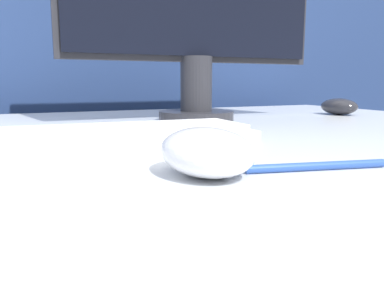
% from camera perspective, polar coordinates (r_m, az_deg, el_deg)
% --- Properties ---
extents(partition_panel, '(5.00, 0.03, 1.49)m').
position_cam_1_polar(partition_panel, '(1.22, -19.05, 5.95)').
color(partition_panel, navy).
rests_on(partition_panel, ground_plane).
extents(computer_mouse_near, '(0.08, 0.11, 0.04)m').
position_cam_1_polar(computer_mouse_near, '(0.33, 2.17, -1.17)').
color(computer_mouse_near, white).
rests_on(computer_mouse_near, desk).
extents(keyboard, '(0.45, 0.13, 0.02)m').
position_cam_1_polar(keyboard, '(0.50, -15.53, 1.02)').
color(keyboard, silver).
rests_on(keyboard, desk).
extents(computer_mouse_far, '(0.08, 0.10, 0.04)m').
position_cam_1_polar(computer_mouse_far, '(1.02, 21.49, 5.35)').
color(computer_mouse_far, '#232328').
rests_on(computer_mouse_far, desk).
extents(pen, '(0.14, 0.04, 0.01)m').
position_cam_1_polar(pen, '(0.37, 18.48, -3.22)').
color(pen, '#284C9E').
rests_on(pen, desk).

